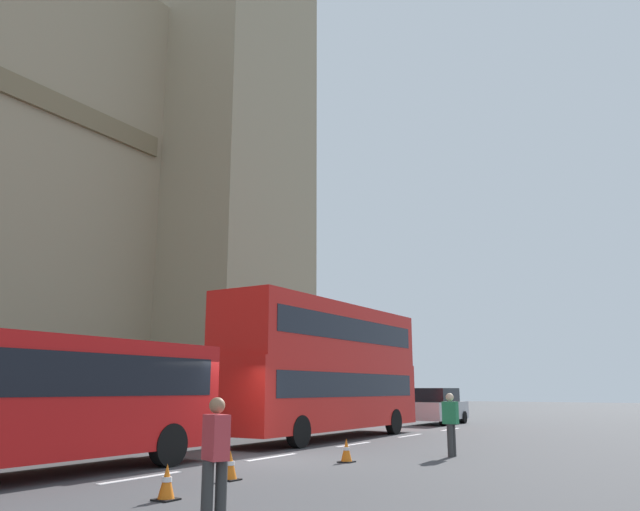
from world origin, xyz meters
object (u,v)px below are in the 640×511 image
(double_decker_bus, at_px, (326,364))
(pedestrian_by_kerb, at_px, (451,422))
(traffic_cone_east, at_px, (346,451))
(traffic_cone_west, at_px, (167,482))
(traffic_cone_middle, at_px, (230,466))
(pedestrian_near_cones, at_px, (215,456))
(sedan_lead, at_px, (438,406))

(double_decker_bus, bearing_deg, pedestrian_by_kerb, -119.11)
(traffic_cone_east, bearing_deg, pedestrian_by_kerb, -34.03)
(traffic_cone_west, relative_size, traffic_cone_east, 1.00)
(traffic_cone_west, bearing_deg, pedestrian_by_kerb, -10.75)
(double_decker_bus, xyz_separation_m, traffic_cone_middle, (-10.01, -3.79, -2.43))
(traffic_cone_middle, distance_m, traffic_cone_east, 3.99)
(pedestrian_near_cones, relative_size, pedestrian_by_kerb, 1.00)
(traffic_cone_middle, relative_size, traffic_cone_east, 1.00)
(traffic_cone_middle, height_order, traffic_cone_east, same)
(double_decker_bus, xyz_separation_m, traffic_cone_west, (-12.34, -4.36, -2.43))
(traffic_cone_middle, bearing_deg, pedestrian_near_cones, -143.07)
(double_decker_bus, height_order, sedan_lead, double_decker_bus)
(traffic_cone_east, bearing_deg, sedan_lead, 13.67)
(pedestrian_by_kerb, bearing_deg, traffic_cone_east, 145.97)
(traffic_cone_west, distance_m, traffic_cone_middle, 2.40)
(double_decker_bus, bearing_deg, sedan_lead, -0.01)
(sedan_lead, xyz_separation_m, traffic_cone_east, (-17.51, -4.26, -0.63))
(traffic_cone_west, xyz_separation_m, traffic_cone_middle, (2.33, 0.57, 0.00))
(traffic_cone_east, height_order, pedestrian_by_kerb, pedestrian_by_kerb)
(traffic_cone_west, xyz_separation_m, pedestrian_by_kerb, (8.96, -1.70, 0.63))
(traffic_cone_middle, xyz_separation_m, traffic_cone_east, (3.97, -0.47, 0.00))
(double_decker_bus, relative_size, pedestrian_by_kerb, 6.47)
(double_decker_bus, distance_m, sedan_lead, 11.60)
(traffic_cone_east, bearing_deg, traffic_cone_middle, 173.21)
(traffic_cone_west, bearing_deg, traffic_cone_middle, 13.87)
(sedan_lead, height_order, traffic_cone_middle, sedan_lead)
(pedestrian_by_kerb, bearing_deg, traffic_cone_west, 169.25)
(traffic_cone_middle, bearing_deg, pedestrian_by_kerb, -18.93)
(traffic_cone_middle, relative_size, pedestrian_by_kerb, 0.34)
(sedan_lead, distance_m, traffic_cone_middle, 21.81)
(double_decker_bus, distance_m, traffic_cone_middle, 10.97)
(double_decker_bus, bearing_deg, traffic_cone_east, -144.83)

